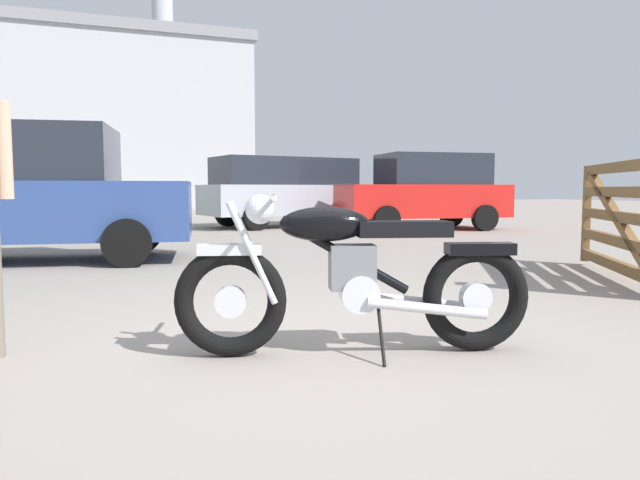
% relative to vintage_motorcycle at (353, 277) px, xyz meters
% --- Properties ---
extents(ground_plane, '(80.00, 80.00, 0.00)m').
position_rel_vintage_motorcycle_xyz_m(ground_plane, '(-0.16, 0.21, -0.45)').
color(ground_plane, gray).
extents(vintage_motorcycle, '(2.03, 0.78, 0.94)m').
position_rel_vintage_motorcycle_xyz_m(vintage_motorcycle, '(0.00, 0.00, 0.00)').
color(vintage_motorcycle, black).
rests_on(vintage_motorcycle, ground_plane).
extents(timber_gate, '(1.44, 2.24, 1.60)m').
position_rel_vintage_motorcycle_xyz_m(timber_gate, '(3.65, 1.30, 0.25)').
color(timber_gate, brown).
rests_on(timber_gate, ground_plane).
extents(pale_sedan_back, '(4.07, 2.18, 1.78)m').
position_rel_vintage_motorcycle_xyz_m(pale_sedan_back, '(6.01, 8.95, 0.47)').
color(pale_sedan_back, black).
rests_on(pale_sedan_back, ground_plane).
extents(silver_sedan_mid, '(4.13, 2.34, 1.78)m').
position_rel_vintage_motorcycle_xyz_m(silver_sedan_mid, '(-2.10, 5.51, 0.47)').
color(silver_sedan_mid, black).
rests_on(silver_sedan_mid, ground_plane).
extents(red_hatchback_near, '(4.91, 2.51, 1.74)m').
position_rel_vintage_motorcycle_xyz_m(red_hatchback_near, '(3.42, 11.16, 0.49)').
color(red_hatchback_near, black).
rests_on(red_hatchback_near, ground_plane).
extents(dark_sedan_left, '(4.35, 2.25, 1.67)m').
position_rel_vintage_motorcycle_xyz_m(dark_sedan_left, '(-2.12, 11.91, 0.38)').
color(dark_sedan_left, black).
rests_on(dark_sedan_left, ground_plane).
extents(industrial_building, '(16.07, 9.54, 18.59)m').
position_rel_vintage_motorcycle_xyz_m(industrial_building, '(-1.27, 30.13, 4.01)').
color(industrial_building, '#B2B2B7').
rests_on(industrial_building, ground_plane).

